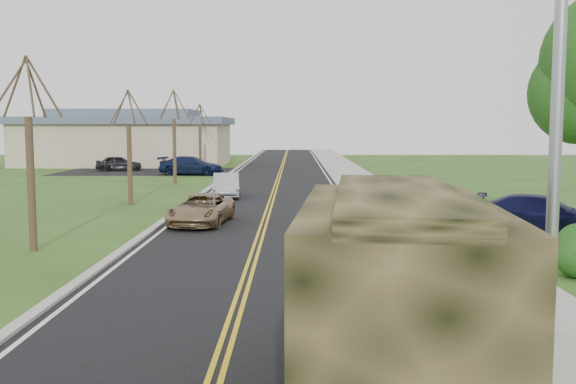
{
  "coord_description": "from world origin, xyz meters",
  "views": [
    {
      "loc": [
        1.23,
        -9.82,
        3.89
      ],
      "look_at": [
        1.01,
        10.71,
        1.8
      ],
      "focal_mm": 40.0,
      "sensor_mm": 36.0,
      "label": 1
    }
  ],
  "objects_px": {
    "military_truck": "(393,289)",
    "suv_champagne": "(201,209)",
    "utility_box_near": "(528,311)",
    "pickup_navy": "(542,214)",
    "sedan_silver": "(226,185)"
  },
  "relations": [
    {
      "from": "military_truck",
      "to": "pickup_navy",
      "type": "bearing_deg",
      "value": 68.08
    },
    {
      "from": "military_truck",
      "to": "suv_champagne",
      "type": "relative_size",
      "value": 1.47
    },
    {
      "from": "military_truck",
      "to": "utility_box_near",
      "type": "relative_size",
      "value": 8.08
    },
    {
      "from": "military_truck",
      "to": "sedan_silver",
      "type": "xyz_separation_m",
      "value": [
        -5.07,
        27.14,
        -1.14
      ]
    },
    {
      "from": "military_truck",
      "to": "utility_box_near",
      "type": "xyz_separation_m",
      "value": [
        3.03,
        3.43,
        -1.3
      ]
    },
    {
      "from": "utility_box_near",
      "to": "pickup_navy",
      "type": "bearing_deg",
      "value": 77.03
    },
    {
      "from": "suv_champagne",
      "to": "sedan_silver",
      "type": "relative_size",
      "value": 1.09
    },
    {
      "from": "suv_champagne",
      "to": "pickup_navy",
      "type": "height_order",
      "value": "pickup_navy"
    },
    {
      "from": "sedan_silver",
      "to": "pickup_navy",
      "type": "relative_size",
      "value": 0.85
    },
    {
      "from": "pickup_navy",
      "to": "utility_box_near",
      "type": "relative_size",
      "value": 5.92
    },
    {
      "from": "military_truck",
      "to": "suv_champagne",
      "type": "distance_m",
      "value": 17.97
    },
    {
      "from": "sedan_silver",
      "to": "pickup_navy",
      "type": "xyz_separation_m",
      "value": [
        12.97,
        -11.61,
        0.02
      ]
    },
    {
      "from": "military_truck",
      "to": "suv_champagne",
      "type": "xyz_separation_m",
      "value": [
        -5.01,
        17.21,
        -1.19
      ]
    },
    {
      "from": "suv_champagne",
      "to": "pickup_navy",
      "type": "distance_m",
      "value": 13.02
    },
    {
      "from": "suv_champagne",
      "to": "utility_box_near",
      "type": "xyz_separation_m",
      "value": [
        8.04,
        -13.78,
        -0.11
      ]
    }
  ]
}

